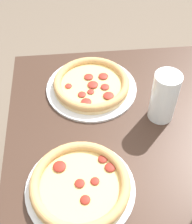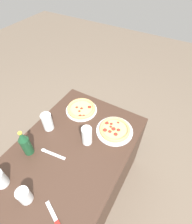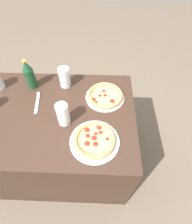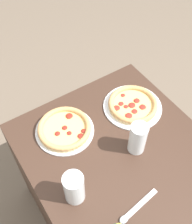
{
  "view_description": "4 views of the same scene",
  "coord_description": "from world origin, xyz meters",
  "px_view_note": "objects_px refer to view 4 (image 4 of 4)",
  "views": [
    {
      "loc": [
        0.39,
        0.52,
        1.43
      ],
      "look_at": [
        0.33,
        -0.03,
        0.8
      ],
      "focal_mm": 50.0,
      "sensor_mm": 36.0,
      "label": 1
    },
    {
      "loc": [
        -0.47,
        -0.5,
        1.84
      ],
      "look_at": [
        0.37,
        -0.01,
        0.8
      ],
      "focal_mm": 28.0,
      "sensor_mm": 36.0,
      "label": 2
    },
    {
      "loc": [
        0.36,
        -0.7,
        1.63
      ],
      "look_at": [
        0.33,
        -0.04,
        0.79
      ],
      "focal_mm": 28.0,
      "sensor_mm": 36.0,
      "label": 3
    },
    {
      "loc": [
        -0.32,
        0.44,
        1.8
      ],
      "look_at": [
        0.36,
        -0.0,
        0.8
      ],
      "focal_mm": 45.0,
      "sensor_mm": 36.0,
      "label": 4
    }
  ],
  "objects_px": {
    "pizza_margherita": "(65,129)",
    "glass_iced_tea": "(74,189)",
    "glass_water": "(137,139)",
    "spoon": "(135,210)",
    "pizza_pepperoni": "(133,105)"
  },
  "relations": [
    {
      "from": "pizza_pepperoni",
      "to": "pizza_margherita",
      "type": "bearing_deg",
      "value": 80.57
    },
    {
      "from": "glass_water",
      "to": "spoon",
      "type": "relative_size",
      "value": 0.8
    },
    {
      "from": "pizza_margherita",
      "to": "glass_iced_tea",
      "type": "bearing_deg",
      "value": 158.1
    },
    {
      "from": "pizza_margherita",
      "to": "glass_water",
      "type": "bearing_deg",
      "value": -139.05
    },
    {
      "from": "glass_water",
      "to": "spoon",
      "type": "height_order",
      "value": "glass_water"
    },
    {
      "from": "pizza_pepperoni",
      "to": "glass_water",
      "type": "xyz_separation_m",
      "value": [
        -0.2,
        0.13,
        0.05
      ]
    },
    {
      "from": "pizza_pepperoni",
      "to": "glass_iced_tea",
      "type": "xyz_separation_m",
      "value": [
        -0.24,
        0.47,
        0.05
      ]
    },
    {
      "from": "pizza_pepperoni",
      "to": "glass_iced_tea",
      "type": "relative_size",
      "value": 1.94
    },
    {
      "from": "glass_water",
      "to": "spoon",
      "type": "xyz_separation_m",
      "value": [
        -0.22,
        0.18,
        -0.07
      ]
    },
    {
      "from": "pizza_pepperoni",
      "to": "pizza_margherita",
      "type": "height_order",
      "value": "same"
    },
    {
      "from": "pizza_margherita",
      "to": "glass_water",
      "type": "distance_m",
      "value": 0.34
    },
    {
      "from": "pizza_pepperoni",
      "to": "glass_iced_tea",
      "type": "bearing_deg",
      "value": 116.59
    },
    {
      "from": "glass_iced_tea",
      "to": "spoon",
      "type": "xyz_separation_m",
      "value": [
        -0.18,
        -0.16,
        -0.06
      ]
    },
    {
      "from": "spoon",
      "to": "pizza_margherita",
      "type": "bearing_deg",
      "value": 5.21
    },
    {
      "from": "pizza_pepperoni",
      "to": "glass_water",
      "type": "relative_size",
      "value": 1.84
    }
  ]
}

